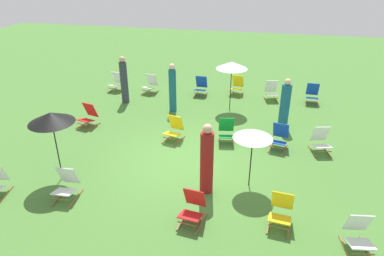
{
  "coord_description": "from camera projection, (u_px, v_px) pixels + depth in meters",
  "views": [
    {
      "loc": [
        2.16,
        -8.52,
        5.42
      ],
      "look_at": [
        0.0,
        1.2,
        0.5
      ],
      "focal_mm": 32.61,
      "sensor_mm": 36.0,
      "label": 1
    }
  ],
  "objects": [
    {
      "name": "deckchair_12",
      "position": [
        116.0,
        82.0,
        15.52
      ],
      "size": [
        0.58,
        0.82,
        0.83
      ],
      "rotation": [
        0.0,
        0.0,
        -0.14
      ],
      "color": "olive",
      "rests_on": "ground"
    },
    {
      "name": "deckchair_2",
      "position": [
        88.0,
        116.0,
        12.27
      ],
      "size": [
        0.65,
        0.85,
        0.83
      ],
      "rotation": [
        0.0,
        0.0,
        -0.25
      ],
      "color": "olive",
      "rests_on": "ground"
    },
    {
      "name": "person_1",
      "position": [
        207.0,
        161.0,
        8.58
      ],
      "size": [
        0.47,
        0.47,
        1.89
      ],
      "rotation": [
        0.0,
        0.0,
        2.43
      ],
      "color": "maroon",
      "rests_on": "ground"
    },
    {
      "name": "deckchair_6",
      "position": [
        226.0,
        132.0,
        11.17
      ],
      "size": [
        0.6,
        0.83,
        0.83
      ],
      "rotation": [
        0.0,
        0.0,
        0.17
      ],
      "color": "olive",
      "rests_on": "ground"
    },
    {
      "name": "ground_plane",
      "position": [
        183.0,
        161.0,
        10.28
      ],
      "size": [
        40.0,
        40.0,
        0.0
      ],
      "primitive_type": "plane",
      "color": "#477A33"
    },
    {
      "name": "umbrella_2",
      "position": [
        232.0,
        65.0,
        12.97
      ],
      "size": [
        1.18,
        1.18,
        1.91
      ],
      "color": "black",
      "rests_on": "ground"
    },
    {
      "name": "person_0",
      "position": [
        173.0,
        89.0,
        13.22
      ],
      "size": [
        0.39,
        0.39,
        1.88
      ],
      "rotation": [
        0.0,
        0.0,
        0.91
      ],
      "color": "#195972",
      "rests_on": "ground"
    },
    {
      "name": "deckchair_10",
      "position": [
        281.0,
        211.0,
        7.69
      ],
      "size": [
        0.56,
        0.81,
        0.83
      ],
      "rotation": [
        0.0,
        0.0,
        -0.11
      ],
      "color": "olive",
      "rests_on": "ground"
    },
    {
      "name": "deckchair_15",
      "position": [
        150.0,
        85.0,
        15.26
      ],
      "size": [
        0.65,
        0.85,
        0.83
      ],
      "rotation": [
        0.0,
        0.0,
        -0.24
      ],
      "color": "olive",
      "rests_on": "ground"
    },
    {
      "name": "umbrella_1",
      "position": [
        51.0,
        118.0,
        8.73
      ],
      "size": [
        1.16,
        1.16,
        1.93
      ],
      "color": "black",
      "rests_on": "ground"
    },
    {
      "name": "deckchair_9",
      "position": [
        359.0,
        235.0,
        7.04
      ],
      "size": [
        0.59,
        0.82,
        0.83
      ],
      "rotation": [
        0.0,
        0.0,
        0.15
      ],
      "color": "olive",
      "rests_on": "ground"
    },
    {
      "name": "deckchair_8",
      "position": [
        279.0,
        138.0,
        10.81
      ],
      "size": [
        0.62,
        0.84,
        0.83
      ],
      "rotation": [
        0.0,
        0.0,
        -0.2
      ],
      "color": "olive",
      "rests_on": "ground"
    },
    {
      "name": "deckchair_5",
      "position": [
        193.0,
        208.0,
        7.78
      ],
      "size": [
        0.57,
        0.81,
        0.83
      ],
      "rotation": [
        0.0,
        0.0,
        -0.13
      ],
      "color": "olive",
      "rests_on": "ground"
    },
    {
      "name": "deckchair_1",
      "position": [
        201.0,
        87.0,
        15.0
      ],
      "size": [
        0.49,
        0.77,
        0.83
      ],
      "rotation": [
        0.0,
        0.0,
        -0.02
      ],
      "color": "olive",
      "rests_on": "ground"
    },
    {
      "name": "deckchair_4",
      "position": [
        312.0,
        94.0,
        14.17
      ],
      "size": [
        0.51,
        0.78,
        0.83
      ],
      "rotation": [
        0.0,
        0.0,
        -0.05
      ],
      "color": "olive",
      "rests_on": "ground"
    },
    {
      "name": "person_3",
      "position": [
        285.0,
        105.0,
        11.95
      ],
      "size": [
        0.42,
        0.42,
        1.78
      ],
      "rotation": [
        0.0,
        0.0,
        3.45
      ],
      "color": "#195972",
      "rests_on": "ground"
    },
    {
      "name": "deckchair_14",
      "position": [
        66.0,
        185.0,
        8.57
      ],
      "size": [
        0.51,
        0.78,
        0.83
      ],
      "rotation": [
        0.0,
        0.0,
        0.05
      ],
      "color": "olive",
      "rests_on": "ground"
    },
    {
      "name": "umbrella_0",
      "position": [
        253.0,
        134.0,
        8.53
      ],
      "size": [
        0.99,
        0.99,
        1.64
      ],
      "color": "black",
      "rests_on": "ground"
    },
    {
      "name": "deckchair_0",
      "position": [
        237.0,
        86.0,
        15.09
      ],
      "size": [
        0.59,
        0.82,
        0.83
      ],
      "rotation": [
        0.0,
        0.0,
        -0.15
      ],
      "color": "olive",
      "rests_on": "ground"
    },
    {
      "name": "deckchair_3",
      "position": [
        174.0,
        129.0,
        11.32
      ],
      "size": [
        0.63,
        0.85,
        0.83
      ],
      "rotation": [
        0.0,
        0.0,
        -0.22
      ],
      "color": "olive",
      "rests_on": "ground"
    },
    {
      "name": "deckchair_13",
      "position": [
        321.0,
        141.0,
        10.6
      ],
      "size": [
        0.65,
        0.85,
        0.83
      ],
      "rotation": [
        0.0,
        0.0,
        0.25
      ],
      "color": "olive",
      "rests_on": "ground"
    },
    {
      "name": "deckchair_7",
      "position": [
        271.0,
        91.0,
        14.5
      ],
      "size": [
        0.63,
        0.85,
        0.83
      ],
      "rotation": [
        0.0,
        0.0,
        0.22
      ],
      "color": "olive",
      "rests_on": "ground"
    },
    {
      "name": "person_2",
      "position": [
        124.0,
        81.0,
        14.01
      ],
      "size": [
        0.4,
        0.4,
        1.92
      ],
      "rotation": [
        0.0,
        0.0,
        0.48
      ],
      "color": "#333847",
      "rests_on": "ground"
    }
  ]
}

